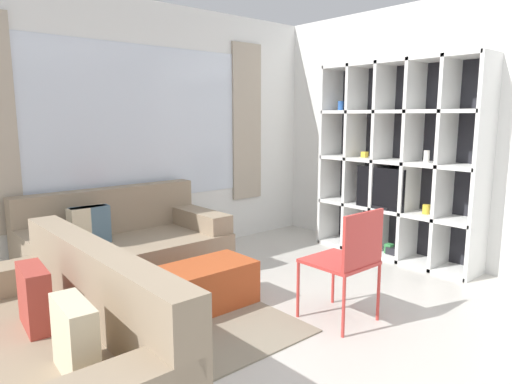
% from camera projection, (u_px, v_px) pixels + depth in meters
% --- Properties ---
extents(ground_plane, '(16.00, 16.00, 0.00)m').
position_uv_depth(ground_plane, '(380.00, 370.00, 2.77)').
color(ground_plane, beige).
extents(wall_back, '(5.72, 0.11, 2.70)m').
position_uv_depth(wall_back, '(140.00, 133.00, 4.79)').
color(wall_back, white).
rests_on(wall_back, ground_plane).
extents(wall_right, '(0.07, 4.17, 2.70)m').
position_uv_depth(wall_right, '(390.00, 132.00, 5.14)').
color(wall_right, white).
rests_on(wall_right, ground_plane).
extents(area_rug, '(2.03, 1.77, 0.01)m').
position_uv_depth(area_rug, '(135.00, 331.00, 3.27)').
color(area_rug, gray).
rests_on(area_rug, ground_plane).
extents(shelving_unit, '(0.40, 1.84, 2.10)m').
position_uv_depth(shelving_unit, '(397.00, 162.00, 4.88)').
color(shelving_unit, '#232328').
rests_on(shelving_unit, ground_plane).
extents(couch_main, '(1.79, 0.95, 0.84)m').
position_uv_depth(couch_main, '(124.00, 249.00, 4.28)').
color(couch_main, gray).
rests_on(couch_main, ground_plane).
extents(couch_side, '(0.95, 1.91, 0.84)m').
position_uv_depth(couch_side, '(40.00, 359.00, 2.34)').
color(couch_side, gray).
rests_on(couch_side, ground_plane).
extents(ottoman, '(0.84, 0.45, 0.36)m').
position_uv_depth(ottoman, '(203.00, 287.00, 3.64)').
color(ottoman, '#B74C23').
rests_on(ottoman, ground_plane).
extents(folding_chair, '(0.44, 0.46, 0.86)m').
position_uv_depth(folding_chair, '(349.00, 256.00, 3.34)').
color(folding_chair, '#CC3D38').
rests_on(folding_chair, ground_plane).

